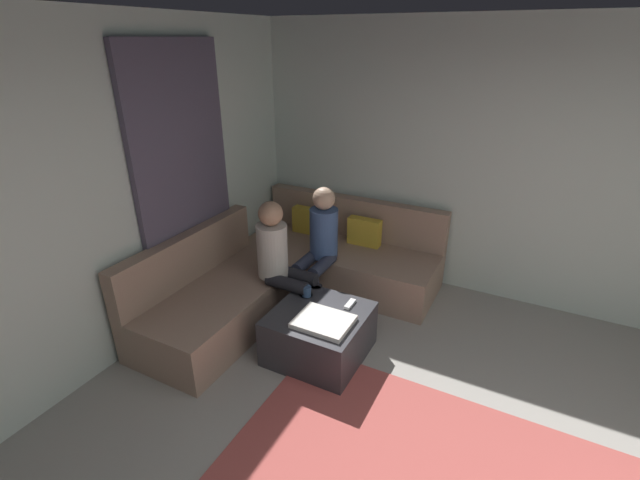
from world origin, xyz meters
The scene contains 10 objects.
wall_back centered at (0.00, 2.94, 1.35)m, with size 6.00×0.12×2.70m, color silver.
wall_left centered at (-2.94, 0.00, 1.35)m, with size 0.12×6.00×2.70m, color silver.
curtain_panel centered at (-2.84, 1.30, 1.25)m, with size 0.06×1.10×2.50m, color #595166.
sectional_couch centered at (-2.08, 1.88, 0.28)m, with size 2.10×2.55×0.87m.
ottoman centered at (-1.40, 1.18, 0.21)m, with size 0.76×0.76×0.42m, color #333338.
folded_blanket centered at (-1.30, 1.06, 0.44)m, with size 0.44×0.36×0.04m, color white.
coffee_mug centered at (-1.62, 1.36, 0.47)m, with size 0.08×0.08×0.10m, color #334C72.
game_remote centered at (-1.22, 1.40, 0.43)m, with size 0.05×0.15×0.02m, color white.
person_on_couch_back centered at (-1.80, 1.93, 0.66)m, with size 0.30×0.60×1.20m.
person_on_couch_side centered at (-1.93, 1.46, 0.66)m, with size 0.60×0.30×1.20m.
Camera 1 is at (0.02, -1.54, 2.50)m, focal length 24.76 mm.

